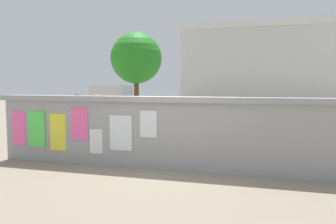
# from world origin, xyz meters

# --- Properties ---
(ground) EXTENTS (60.00, 60.00, 0.00)m
(ground) POSITION_xyz_m (0.00, 8.00, 0.00)
(ground) COLOR gray
(poster_wall) EXTENTS (8.52, 0.42, 1.61)m
(poster_wall) POSITION_xyz_m (-0.01, -0.00, 0.83)
(poster_wall) COLOR #949494
(poster_wall) RESTS_ON ground
(auto_rickshaw_truck) EXTENTS (3.75, 1.90, 1.85)m
(auto_rickshaw_truck) POSITION_xyz_m (-2.47, 4.52, 0.90)
(auto_rickshaw_truck) COLOR black
(auto_rickshaw_truck) RESTS_ON ground
(car_parked) EXTENTS (3.84, 1.80, 1.40)m
(car_parked) POSITION_xyz_m (1.82, 6.89, 0.73)
(car_parked) COLOR black
(car_parked) RESTS_ON ground
(motorcycle) EXTENTS (1.88, 0.63, 0.87)m
(motorcycle) POSITION_xyz_m (1.43, 2.75, 0.46)
(motorcycle) COLOR black
(motorcycle) RESTS_ON ground
(bicycle_near) EXTENTS (1.71, 0.44, 0.95)m
(bicycle_near) POSITION_xyz_m (-0.57, 1.29, 0.36)
(bicycle_near) COLOR black
(bicycle_near) RESTS_ON ground
(bicycle_far) EXTENTS (1.67, 0.56, 0.95)m
(bicycle_far) POSITION_xyz_m (3.31, 2.14, 0.36)
(bicycle_far) COLOR black
(bicycle_far) RESTS_ON ground
(person_walking) EXTENTS (0.48, 0.48, 1.62)m
(person_walking) POSITION_xyz_m (-2.27, 0.96, 0.99)
(person_walking) COLOR #3F994C
(person_walking) RESTS_ON ground
(person_bystander) EXTENTS (0.38, 0.38, 1.62)m
(person_bystander) POSITION_xyz_m (-3.42, 1.98, 0.99)
(person_bystander) COLOR #3F994C
(person_bystander) RESTS_ON ground
(tree_roadside) EXTENTS (2.67, 2.67, 4.59)m
(tree_roadside) POSITION_xyz_m (-4.46, 9.52, 3.24)
(tree_roadside) COLOR brown
(tree_roadside) RESTS_ON ground
(building_background) EXTENTS (12.78, 7.20, 6.57)m
(building_background) POSITION_xyz_m (1.94, 21.96, 3.30)
(building_background) COLOR silver
(building_background) RESTS_ON ground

